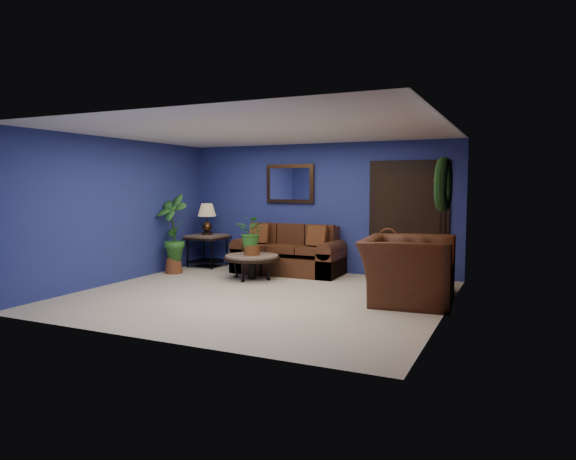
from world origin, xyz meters
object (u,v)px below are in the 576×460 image
at_px(end_table, 207,242).
at_px(armchair, 408,270).
at_px(side_chair, 386,251).
at_px(coffee_table, 252,258).
at_px(table_lamp, 207,215).
at_px(sofa, 290,257).

height_order(end_table, armchair, armchair).
xyz_separation_m(side_chair, armchair, (0.71, -1.55, -0.06)).
height_order(coffee_table, table_lamp, table_lamp).
relative_size(sofa, side_chair, 2.25).
distance_m(side_chair, armchair, 1.70).
distance_m(coffee_table, armchair, 3.00).
bearing_deg(side_chair, end_table, -175.42).
height_order(sofa, armchair, same).
xyz_separation_m(coffee_table, side_chair, (2.22, 0.92, 0.15)).
height_order(coffee_table, side_chair, side_chair).
xyz_separation_m(end_table, armchair, (4.45, -1.48, -0.05)).
relative_size(coffee_table, side_chair, 1.09).
distance_m(coffee_table, table_lamp, 1.87).
distance_m(sofa, side_chair, 1.89).
relative_size(end_table, table_lamp, 1.17).
xyz_separation_m(coffee_table, table_lamp, (-1.52, 0.85, 0.69)).
bearing_deg(sofa, end_table, -179.12).
distance_m(coffee_table, side_chair, 2.41).
bearing_deg(side_chair, armchair, -61.95).
height_order(coffee_table, armchair, armchair).
height_order(sofa, table_lamp, table_lamp).
height_order(end_table, side_chair, side_chair).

